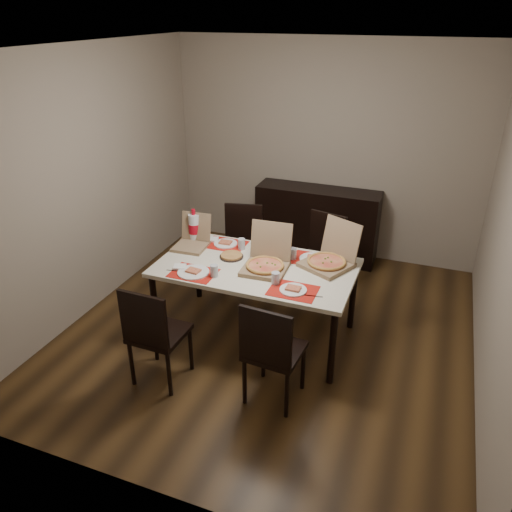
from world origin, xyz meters
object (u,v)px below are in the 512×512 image
Objects in this scene: dip_bowl at (275,256)px; sideboard at (317,223)px; soda_bottle at (194,228)px; pizza_box_center at (266,263)px; chair_far_right at (321,253)px; chair_near_right at (271,350)px; chair_far_left at (242,243)px; dining_table at (256,272)px; chair_near_left at (154,332)px.

sideboard is at bearing 90.30° from dip_bowl.
soda_bottle is (-0.88, 0.08, 0.13)m from dip_bowl.
pizza_box_center is 1.30× the size of soda_bottle.
dip_bowl is at bearing -110.87° from chair_far_right.
chair_near_right is 1.95m from chair_far_left.
pizza_box_center is (0.11, -0.02, 0.13)m from dining_table.
pizza_box_center reaches higher than chair_far_left.
chair_near_right is at bearing -62.05° from dining_table.
chair_far_right is at bearing 29.55° from soda_bottle.
soda_bottle is (-0.27, -0.59, 0.38)m from chair_far_left.
soda_bottle reaches higher than chair_far_left.
soda_bottle reaches higher than sideboard.
dining_table is at bearing 168.16° from pizza_box_center.
soda_bottle reaches higher than dip_bowl.
dining_table is at bearing 61.02° from chair_near_left.
dining_table is 13.34× the size of dip_bowl.
chair_far_right reaches higher than dining_table.
sideboard is 1.89m from dining_table.
dining_table is 4.05× the size of pizza_box_center.
dining_table is 1.03m from chair_far_left.
chair_far_right is 1.39m from soda_bottle.
sideboard is at bearing 58.80° from chair_far_left.
chair_near_left is (-0.53, -0.95, -0.17)m from dining_table.
chair_near_left is at bearing -118.98° from dining_table.
pizza_box_center reaches higher than chair_far_right.
dip_bowl is at bearing -47.38° from chair_far_left.
soda_bottle is (-0.88, 0.31, 0.08)m from pizza_box_center.
chair_far_left is 6.89× the size of dip_bowl.
chair_far_left is 1.12m from pizza_box_center.
soda_bottle is at bearing 160.43° from pizza_box_center.
dip_bowl is 0.89m from soda_bottle.
pizza_box_center reaches higher than chair_near_left.
chair_near_left reaches higher than dining_table.
chair_far_right is at bearing 91.65° from chair_near_right.
chair_near_left is at bearing -78.79° from soda_bottle.
chair_near_right is (0.44, -0.83, -0.17)m from dining_table.
chair_far_left and chair_far_right have the same top height.
soda_bottle reaches higher than dining_table.
chair_near_left is 1.83m from chair_far_left.
dip_bowl is (0.11, 0.21, 0.08)m from dining_table.
soda_bottle is at bearing 137.23° from chair_near_right.
chair_near_right is 6.89× the size of dip_bowl.
dip_bowl is at bearing 62.76° from dining_table.
chair_near_left is 2.09× the size of pizza_box_center.
soda_bottle is at bearing -114.80° from chair_far_left.
soda_bottle is at bearing 101.21° from chair_near_left.
chair_far_left is (-0.50, 0.88, -0.17)m from dining_table.
sideboard is 2.89m from chair_near_left.
chair_far_right reaches higher than sideboard.
chair_near_left is 1.35m from dip_bowl.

